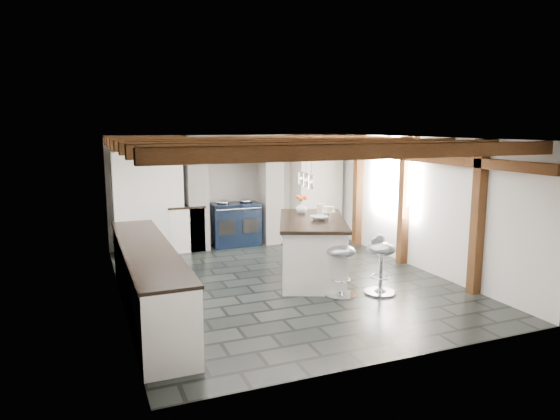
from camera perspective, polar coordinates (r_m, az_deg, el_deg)
name	(u,v)px	position (r m, az deg, el deg)	size (l,w,h in m)	color
ground	(284,281)	(8.14, 0.41, -8.14)	(6.00, 6.00, 0.00)	black
room_shell	(222,206)	(9.01, -6.62, 0.50)	(6.00, 6.03, 6.00)	white
range_cooker	(235,223)	(10.48, -5.18, -1.54)	(1.00, 0.63, 0.99)	black
kitchen_island	(312,247)	(8.24, 3.66, -4.29)	(1.73, 2.24, 1.32)	white
bar_stool_near	(381,258)	(7.58, 11.42, -5.39)	(0.55, 0.55, 0.88)	silver
bar_stool_far	(341,260)	(7.38, 6.95, -5.74)	(0.51, 0.51, 0.87)	silver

